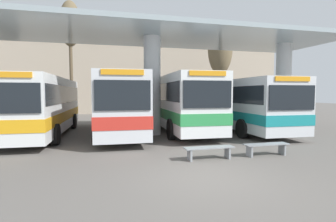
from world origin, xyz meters
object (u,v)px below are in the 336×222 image
(transit_bus_left_bay, at_px, (43,104))
(poplar_tree_behind_left, at_px, (70,26))
(transit_bus_right_bay, at_px, (179,101))
(transit_bus_center_bay, at_px, (119,102))
(waiting_bench_near_pillar, at_px, (209,150))
(waiting_bench_mid_platform, at_px, (266,147))
(parked_car_street, at_px, (204,105))
(poplar_tree_behind_right, at_px, (220,48))
(transit_bus_far_right_bay, at_px, (234,102))

(transit_bus_left_bay, bearing_deg, poplar_tree_behind_left, -91.47)
(transit_bus_left_bay, height_order, transit_bus_right_bay, transit_bus_right_bay)
(transit_bus_center_bay, distance_m, waiting_bench_near_pillar, 7.69)
(waiting_bench_mid_platform, bearing_deg, parked_car_street, 74.44)
(waiting_bench_mid_platform, distance_m, poplar_tree_behind_right, 18.83)
(waiting_bench_near_pillar, relative_size, poplar_tree_behind_right, 0.19)
(transit_bus_center_bay, height_order, waiting_bench_near_pillar, transit_bus_center_bay)
(poplar_tree_behind_left, bearing_deg, poplar_tree_behind_right, -0.36)
(transit_bus_far_right_bay, distance_m, waiting_bench_mid_platform, 7.73)
(waiting_bench_mid_platform, height_order, poplar_tree_behind_right, poplar_tree_behind_right)
(parked_car_street, bearing_deg, waiting_bench_near_pillar, -111.17)
(transit_bus_left_bay, height_order, transit_bus_far_right_bay, transit_bus_left_bay)
(transit_bus_left_bay, xyz_separation_m, parked_car_street, (14.66, 12.01, -0.78))
(transit_bus_far_right_bay, height_order, waiting_bench_near_pillar, transit_bus_far_right_bay)
(waiting_bench_near_pillar, height_order, poplar_tree_behind_right, poplar_tree_behind_right)
(transit_bus_left_bay, height_order, poplar_tree_behind_right, poplar_tree_behind_right)
(waiting_bench_mid_platform, relative_size, poplar_tree_behind_left, 0.17)
(waiting_bench_mid_platform, xyz_separation_m, poplar_tree_behind_left, (-8.62, 16.64, 8.04))
(waiting_bench_mid_platform, relative_size, poplar_tree_behind_right, 0.18)
(waiting_bench_near_pillar, xyz_separation_m, poplar_tree_behind_left, (-6.25, 16.64, 8.04))
(waiting_bench_near_pillar, xyz_separation_m, waiting_bench_mid_platform, (2.36, 0.00, -0.00))
(transit_bus_center_bay, distance_m, transit_bus_right_bay, 3.81)
(transit_bus_left_bay, relative_size, waiting_bench_mid_platform, 5.73)
(transit_bus_center_bay, distance_m, waiting_bench_mid_platform, 8.80)
(transit_bus_right_bay, distance_m, poplar_tree_behind_right, 12.81)
(transit_bus_right_bay, height_order, transit_bus_far_right_bay, transit_bus_right_bay)
(transit_bus_center_bay, relative_size, poplar_tree_behind_left, 0.97)
(transit_bus_right_bay, height_order, parked_car_street, transit_bus_right_bay)
(waiting_bench_mid_platform, relative_size, parked_car_street, 0.42)
(waiting_bench_near_pillar, bearing_deg, transit_bus_left_bay, 133.10)
(poplar_tree_behind_left, xyz_separation_m, poplar_tree_behind_right, (14.61, -0.09, -1.35))
(transit_bus_left_bay, relative_size, parked_car_street, 2.43)
(waiting_bench_near_pillar, relative_size, poplar_tree_behind_left, 0.17)
(transit_bus_center_bay, bearing_deg, waiting_bench_mid_platform, 127.88)
(transit_bus_center_bay, relative_size, waiting_bench_mid_platform, 5.78)
(waiting_bench_near_pillar, height_order, parked_car_street, parked_car_street)
(waiting_bench_near_pillar, bearing_deg, poplar_tree_behind_left, 110.59)
(transit_bus_right_bay, bearing_deg, parked_car_street, -116.16)
(waiting_bench_near_pillar, xyz_separation_m, parked_car_street, (7.76, 19.39, 0.67))
(transit_bus_far_right_bay, bearing_deg, waiting_bench_mid_platform, 72.11)
(transit_bus_left_bay, distance_m, waiting_bench_near_pillar, 10.20)
(transit_bus_left_bay, xyz_separation_m, poplar_tree_behind_right, (15.26, 9.18, 5.23))
(transit_bus_center_bay, bearing_deg, parked_car_street, -128.08)
(transit_bus_right_bay, relative_size, poplar_tree_behind_right, 1.06)
(poplar_tree_behind_right, bearing_deg, poplar_tree_behind_left, 179.64)
(transit_bus_far_right_bay, height_order, waiting_bench_mid_platform, transit_bus_far_right_bay)
(transit_bus_center_bay, height_order, poplar_tree_behind_left, poplar_tree_behind_left)
(transit_bus_right_bay, xyz_separation_m, poplar_tree_behind_left, (-7.35, 9.32, 6.48))
(transit_bus_left_bay, distance_m, transit_bus_right_bay, 8.00)
(transit_bus_left_bay, height_order, transit_bus_center_bay, transit_bus_center_bay)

